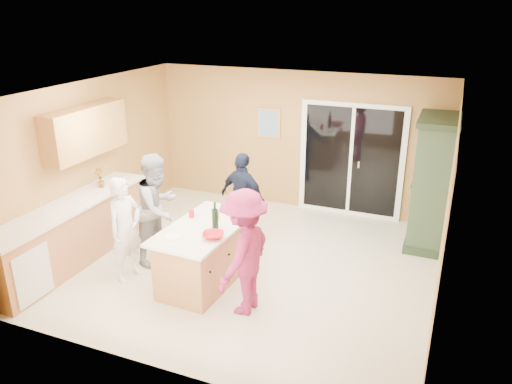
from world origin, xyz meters
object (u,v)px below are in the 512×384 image
at_px(kitchen_island, 205,256).
at_px(woman_magenta, 244,252).
at_px(woman_white, 126,229).
at_px(woman_grey, 158,208).
at_px(green_hutch, 432,184).
at_px(woman_navy, 243,198).

distance_m(kitchen_island, woman_magenta, 0.98).
distance_m(woman_white, woman_grey, 0.68).
height_order(woman_grey, woman_magenta, woman_grey).
xyz_separation_m(woman_grey, woman_magenta, (1.75, -0.79, -0.02)).
distance_m(woman_white, woman_magenta, 1.87).
distance_m(kitchen_island, woman_grey, 1.12).
distance_m(woman_grey, woman_magenta, 1.92).
xyz_separation_m(kitchen_island, green_hutch, (2.79, 2.46, 0.62)).
height_order(green_hutch, woman_white, green_hutch).
relative_size(woman_white, woman_grey, 0.90).
distance_m(kitchen_island, woman_navy, 1.47).
bearing_deg(green_hutch, woman_magenta, -124.89).
height_order(woman_white, woman_magenta, woman_magenta).
distance_m(woman_grey, woman_navy, 1.41).
relative_size(green_hutch, woman_grey, 1.26).
xyz_separation_m(woman_white, woman_navy, (1.05, 1.72, -0.00)).
bearing_deg(woman_magenta, kitchen_island, -113.46).
bearing_deg(kitchen_island, green_hutch, 44.32).
bearing_deg(woman_magenta, woman_navy, -151.55).
distance_m(woman_white, woman_navy, 2.01).
distance_m(green_hutch, woman_magenta, 3.51).
bearing_deg(green_hutch, woman_grey, -150.98).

